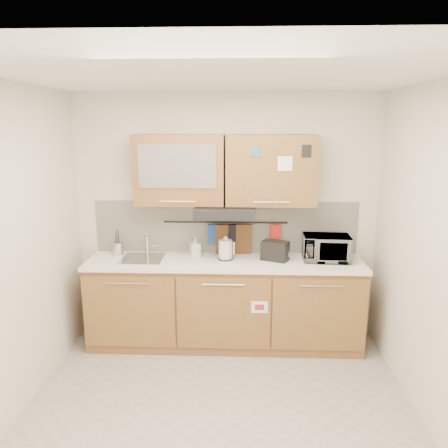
{
  "coord_description": "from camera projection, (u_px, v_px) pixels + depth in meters",
  "views": [
    {
      "loc": [
        0.16,
        -3.07,
        2.28
      ],
      "look_at": [
        -0.0,
        1.05,
        1.33
      ],
      "focal_mm": 35.0,
      "sensor_mm": 36.0,
      "label": 1
    }
  ],
  "objects": [
    {
      "name": "microwave",
      "position": [
        326.0,
        248.0,
        4.44
      ],
      "size": [
        0.48,
        0.34,
        0.26
      ],
      "primitive_type": "imported",
      "rotation": [
        0.0,
        0.0,
        -0.05
      ],
      "color": "#999999",
      "rests_on": "countertop"
    },
    {
      "name": "upper_cabinets",
      "position": [
        225.0,
        170.0,
        4.39
      ],
      "size": [
        1.82,
        0.37,
        0.7
      ],
      "color": "#946334",
      "rests_on": "wall_back"
    },
    {
      "name": "backsplash",
      "position": [
        226.0,
        227.0,
        4.69
      ],
      "size": [
        2.8,
        0.02,
        0.56
      ],
      "primitive_type": "cube",
      "color": "silver",
      "rests_on": "countertop"
    },
    {
      "name": "base_cabinet",
      "position": [
        225.0,
        307.0,
        4.58
      ],
      "size": [
        2.8,
        0.64,
        0.88
      ],
      "color": "#946334",
      "rests_on": "floor"
    },
    {
      "name": "utensil_rail",
      "position": [
        226.0,
        222.0,
        4.64
      ],
      "size": [
        1.3,
        0.02,
        0.02
      ],
      "primitive_type": "cylinder",
      "rotation": [
        0.0,
        1.57,
        0.0
      ],
      "color": "black",
      "rests_on": "backsplash"
    },
    {
      "name": "wall_right",
      "position": [
        439.0,
        263.0,
        3.15
      ],
      "size": [
        0.0,
        3.0,
        3.0
      ],
      "primitive_type": "plane",
      "rotation": [
        1.57,
        0.0,
        -1.57
      ],
      "color": "silver",
      "rests_on": "ground"
    },
    {
      "name": "floor",
      "position": [
        219.0,
        415.0,
        3.51
      ],
      "size": [
        3.2,
        3.2,
        0.0
      ],
      "primitive_type": "plane",
      "color": "#9E9993",
      "rests_on": "ground"
    },
    {
      "name": "dark_pouch",
      "position": [
        234.0,
        233.0,
        4.65
      ],
      "size": [
        0.13,
        0.06,
        0.2
      ],
      "primitive_type": "cube",
      "rotation": [
        0.0,
        0.0,
        0.24
      ],
      "color": "black",
      "rests_on": "utensil_rail"
    },
    {
      "name": "sink",
      "position": [
        143.0,
        258.0,
        4.51
      ],
      "size": [
        0.42,
        0.4,
        0.26
      ],
      "color": "silver",
      "rests_on": "countertop"
    },
    {
      "name": "ceiling",
      "position": [
        218.0,
        75.0,
        2.92
      ],
      "size": [
        3.2,
        3.2,
        0.0
      ],
      "primitive_type": "plane",
      "rotation": [
        3.14,
        0.0,
        0.0
      ],
      "color": "white",
      "rests_on": "wall_back"
    },
    {
      "name": "range_hood",
      "position": [
        225.0,
        211.0,
        4.41
      ],
      "size": [
        0.6,
        0.46,
        0.1
      ],
      "primitive_type": "cube",
      "color": "black",
      "rests_on": "upper_cabinets"
    },
    {
      "name": "pot_holder",
      "position": [
        276.0,
        232.0,
        4.62
      ],
      "size": [
        0.12,
        0.05,
        0.15
      ],
      "primitive_type": "cube",
      "rotation": [
        0.0,
        0.0,
        0.28
      ],
      "color": "red",
      "rests_on": "utensil_rail"
    },
    {
      "name": "countertop",
      "position": [
        225.0,
        262.0,
        4.46
      ],
      "size": [
        2.82,
        0.62,
        0.04
      ],
      "primitive_type": "cube",
      "color": "white",
      "rests_on": "base_cabinet"
    },
    {
      "name": "wall_back",
      "position": [
        226.0,
        218.0,
        4.68
      ],
      "size": [
        3.2,
        0.0,
        3.2
      ],
      "primitive_type": "plane",
      "rotation": [
        1.57,
        0.0,
        0.0
      ],
      "color": "silver",
      "rests_on": "ground"
    },
    {
      "name": "kettle",
      "position": [
        226.0,
        250.0,
        4.48
      ],
      "size": [
        0.19,
        0.18,
        0.25
      ],
      "rotation": [
        0.0,
        0.0,
        0.38
      ],
      "color": "silver",
      "rests_on": "countertop"
    },
    {
      "name": "toaster",
      "position": [
        275.0,
        250.0,
        4.45
      ],
      "size": [
        0.3,
        0.25,
        0.2
      ],
      "rotation": [
        0.0,
        0.0,
        -0.43
      ],
      "color": "black",
      "rests_on": "countertop"
    },
    {
      "name": "soap_bottle",
      "position": [
        195.0,
        247.0,
        4.59
      ],
      "size": [
        0.12,
        0.12,
        0.2
      ],
      "primitive_type": "imported",
      "rotation": [
        0.0,
        0.0,
        0.41
      ],
      "color": "#999999",
      "rests_on": "countertop"
    },
    {
      "name": "utensil_crock",
      "position": [
        118.0,
        248.0,
        4.63
      ],
      "size": [
        0.14,
        0.14,
        0.28
      ],
      "rotation": [
        0.0,
        0.0,
        0.38
      ],
      "color": "#B8B8BD",
      "rests_on": "countertop"
    },
    {
      "name": "cutting_board",
      "position": [
        234.0,
        246.0,
        4.68
      ],
      "size": [
        0.38,
        0.04,
        0.47
      ],
      "primitive_type": "cube",
      "rotation": [
        0.0,
        0.0,
        0.04
      ],
      "color": "brown",
      "rests_on": "utensil_rail"
    },
    {
      "name": "wall_left",
      "position": [
        6.0,
        258.0,
        3.28
      ],
      "size": [
        0.0,
        3.0,
        3.0
      ],
      "primitive_type": "plane",
      "rotation": [
        1.57,
        0.0,
        1.57
      ],
      "color": "silver",
      "rests_on": "ground"
    },
    {
      "name": "oven_mitt",
      "position": [
        214.0,
        234.0,
        4.66
      ],
      "size": [
        0.13,
        0.05,
        0.21
      ],
      "primitive_type": "cube",
      "rotation": [
        0.0,
        0.0,
        0.11
      ],
      "color": "#204694",
      "rests_on": "utensil_rail"
    }
  ]
}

